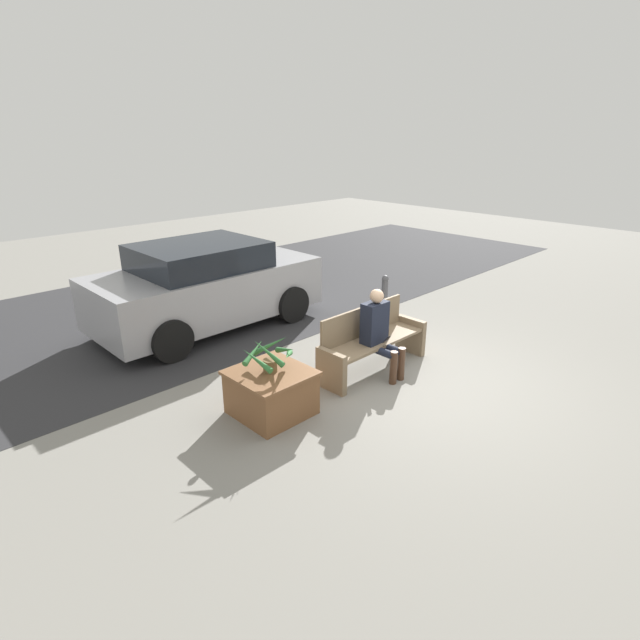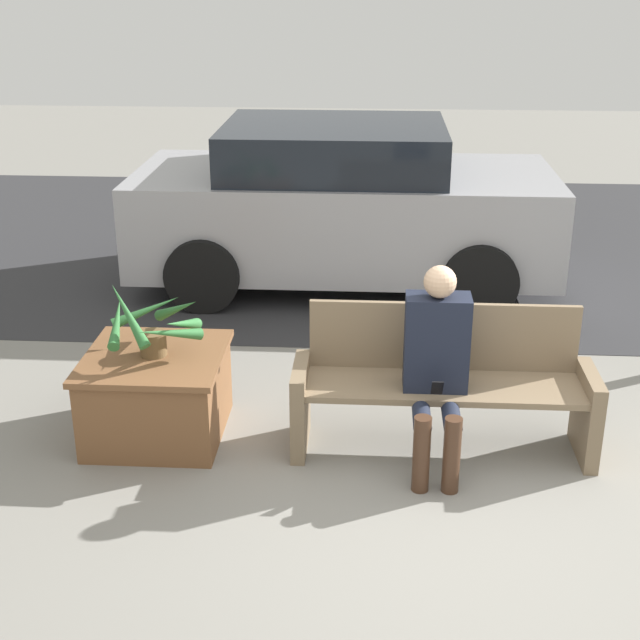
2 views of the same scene
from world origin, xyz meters
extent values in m
plane|color=gray|center=(0.00, 0.00, 0.00)|extent=(30.00, 30.00, 0.00)
cube|color=#2D2D30|center=(0.00, 5.27, 0.00)|extent=(20.00, 6.00, 0.01)
cube|color=#7A664C|center=(-1.00, 0.70, 0.29)|extent=(0.09, 0.51, 0.57)
cube|color=#7A664C|center=(0.81, 0.70, 0.29)|extent=(0.09, 0.51, 0.57)
cube|color=#7A664C|center=(-0.10, 0.70, 0.45)|extent=(1.72, 0.47, 0.04)
cube|color=#7A664C|center=(-0.10, 0.93, 0.70)|extent=(1.72, 0.04, 0.45)
cube|color=black|center=(-0.16, 0.66, 0.77)|extent=(0.39, 0.22, 0.60)
sphere|color=tan|center=(-0.16, 0.64, 1.17)|extent=(0.20, 0.20, 0.20)
cylinder|color=black|center=(-0.25, 0.44, 0.42)|extent=(0.11, 0.44, 0.11)
cylinder|color=black|center=(-0.07, 0.44, 0.42)|extent=(0.11, 0.44, 0.11)
cylinder|color=#472D1E|center=(-0.25, 0.22, 0.24)|extent=(0.10, 0.10, 0.49)
cylinder|color=#472D1E|center=(-0.07, 0.22, 0.24)|extent=(0.10, 0.10, 0.49)
cube|color=black|center=(-0.16, 0.43, 0.58)|extent=(0.07, 0.09, 0.12)
cube|color=brown|center=(-1.96, 0.80, 0.29)|extent=(0.85, 0.86, 0.57)
cube|color=brown|center=(-1.96, 0.80, 0.55)|extent=(0.90, 0.91, 0.04)
cylinder|color=brown|center=(-1.96, 0.80, 0.65)|extent=(0.17, 0.17, 0.16)
cone|color=#2D6B33|center=(-1.75, 0.75, 0.81)|extent=(0.18, 0.46, 0.24)
cone|color=#2D6B33|center=(-1.82, 0.95, 0.84)|extent=(0.39, 0.35, 0.28)
cone|color=#2D6B33|center=(-2.04, 1.00, 0.80)|extent=(0.45, 0.25, 0.21)
cone|color=#2D6B33|center=(-2.17, 0.77, 0.81)|extent=(0.14, 0.47, 0.22)
cone|color=#2D6B33|center=(-2.06, 0.68, 0.89)|extent=(0.33, 0.31, 0.38)
cone|color=#2D6B33|center=(-1.80, 0.64, 0.80)|extent=(0.39, 0.37, 0.20)
cube|color=#99999E|center=(-0.85, 3.93, 0.66)|extent=(3.94, 1.80, 0.88)
cube|color=black|center=(-0.95, 3.93, 1.32)|extent=(2.05, 1.66, 0.44)
cylinder|color=black|center=(0.37, 3.03, 0.34)|extent=(0.67, 0.18, 0.67)
cylinder|color=black|center=(0.37, 4.83, 0.34)|extent=(0.67, 0.18, 0.67)
cylinder|color=black|center=(-2.07, 3.03, 0.34)|extent=(0.67, 0.18, 0.67)
cylinder|color=black|center=(-2.07, 4.83, 0.34)|extent=(0.67, 0.18, 0.67)
camera|label=1|loc=(-5.35, -3.52, 3.30)|focal=28.00mm
camera|label=2|loc=(-0.56, -4.36, 2.93)|focal=50.00mm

